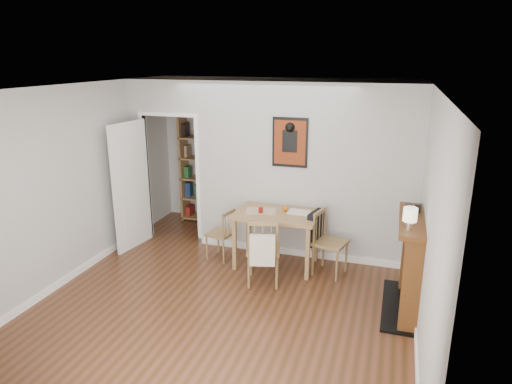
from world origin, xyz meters
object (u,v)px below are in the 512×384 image
(mantel_lamp, at_px, (410,216))
(ceramic_jar_a, at_px, (409,209))
(chair_left, at_px, (221,234))
(notebook, at_px, (299,212))
(red_glass, at_px, (261,210))
(chair_front, at_px, (264,250))
(bookshelf, at_px, (204,169))
(chair_right, at_px, (329,242))
(fireplace, at_px, (412,262))
(orange_fruit, at_px, (285,209))
(ceramic_jar_b, at_px, (418,208))
(dining_table, at_px, (276,220))

(mantel_lamp, height_order, ceramic_jar_a, mantel_lamp)
(chair_left, xyz_separation_m, ceramic_jar_a, (2.60, -0.51, 0.83))
(chair_left, distance_m, notebook, 1.24)
(notebook, relative_size, mantel_lamp, 1.32)
(red_glass, height_order, ceramic_jar_a, ceramic_jar_a)
(chair_front, xyz_separation_m, bookshelf, (-1.75, 2.05, 0.50))
(bookshelf, xyz_separation_m, red_glass, (1.55, -1.53, -0.13))
(chair_right, relative_size, fireplace, 0.73)
(fireplace, distance_m, ceramic_jar_a, 0.63)
(fireplace, bearing_deg, mantel_lamp, -103.62)
(chair_left, distance_m, bookshelf, 1.84)
(chair_front, relative_size, fireplace, 0.76)
(red_glass, distance_m, mantel_lamp, 2.25)
(ceramic_jar_a, bearing_deg, fireplace, -60.52)
(orange_fruit, bearing_deg, chair_right, -12.72)
(orange_fruit, distance_m, mantel_lamp, 2.06)
(chair_right, distance_m, mantel_lamp, 1.63)
(fireplace, bearing_deg, ceramic_jar_b, 86.40)
(dining_table, distance_m, ceramic_jar_a, 1.90)
(orange_fruit, height_order, ceramic_jar_a, ceramic_jar_a)
(chair_front, height_order, mantel_lamp, mantel_lamp)
(bookshelf, bearing_deg, fireplace, -30.83)
(fireplace, bearing_deg, chair_left, 166.21)
(chair_front, bearing_deg, dining_table, 88.40)
(fireplace, relative_size, mantel_lamp, 5.31)
(ceramic_jar_a, bearing_deg, notebook, 156.27)
(chair_left, relative_size, red_glass, 9.16)
(chair_front, distance_m, red_glass, 0.67)
(dining_table, bearing_deg, chair_front, -91.60)
(orange_fruit, xyz_separation_m, mantel_lamp, (1.65, -1.16, 0.46))
(ceramic_jar_a, bearing_deg, ceramic_jar_b, 41.80)
(fireplace, bearing_deg, orange_fruit, 155.46)
(chair_right, relative_size, red_glass, 10.74)
(chair_front, xyz_separation_m, ceramic_jar_b, (1.87, 0.15, 0.73))
(ceramic_jar_b, bearing_deg, ceramic_jar_a, -138.20)
(bookshelf, distance_m, mantel_lamp, 4.33)
(ceramic_jar_a, bearing_deg, chair_front, -178.14)
(red_glass, bearing_deg, mantel_lamp, -26.65)
(chair_left, xyz_separation_m, orange_fruit, (0.96, 0.13, 0.46))
(dining_table, xyz_separation_m, chair_left, (-0.85, -0.02, -0.32))
(chair_right, bearing_deg, orange_fruit, 167.28)
(chair_right, relative_size, bookshelf, 0.46)
(chair_left, relative_size, fireplace, 0.62)
(notebook, xyz_separation_m, ceramic_jar_b, (1.55, -0.54, 0.40))
(ceramic_jar_a, bearing_deg, mantel_lamp, -90.00)
(fireplace, height_order, red_glass, fireplace)
(bookshelf, bearing_deg, mantel_lamp, -35.57)
(dining_table, xyz_separation_m, orange_fruit, (0.10, 0.11, 0.14))
(chair_left, xyz_separation_m, chair_front, (0.84, -0.56, 0.09))
(orange_fruit, xyz_separation_m, notebook, (0.20, 0.00, -0.03))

